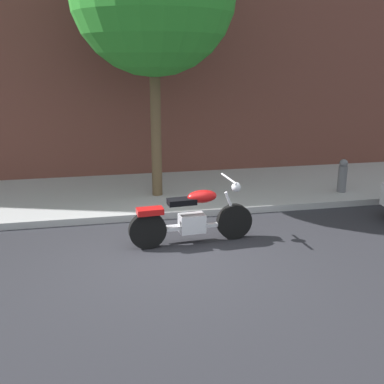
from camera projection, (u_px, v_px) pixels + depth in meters
ground_plane at (172, 257)px, 7.38m from camera, size 60.00×60.00×0.00m
sidewalk at (149, 193)px, 10.60m from camera, size 20.63×3.30×0.14m
motorcycle at (192, 218)px, 7.82m from camera, size 2.20×0.70×1.13m
fire_hydrant at (342, 178)px, 10.40m from camera, size 0.20×0.20×0.91m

